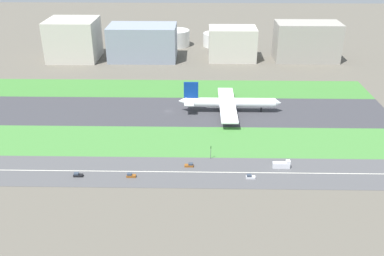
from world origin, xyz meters
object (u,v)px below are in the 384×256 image
(car_2, at_px, (78,175))
(cargo_warehouse, at_px, (307,42))
(terminal_building, at_px, (73,39))
(fuel_tank_centre, at_px, (217,40))
(office_tower, at_px, (232,44))
(fuel_tank_west, at_px, (176,38))
(traffic_light, at_px, (211,152))
(car_3, at_px, (131,175))
(airliner, at_px, (228,103))
(hangar_building, at_px, (143,42))
(car_1, at_px, (250,177))
(truck_0, at_px, (282,165))
(car_0, at_px, (189,165))

(car_2, xyz_separation_m, cargo_warehouse, (149.36, 192.00, 15.32))
(terminal_building, xyz_separation_m, fuel_tank_centre, (125.85, 45.00, -10.93))
(office_tower, relative_size, fuel_tank_west, 1.56)
(traffic_light, bearing_deg, car_3, -154.83)
(airliner, bearing_deg, hangar_building, 120.68)
(traffic_light, relative_size, fuel_tank_west, 0.28)
(fuel_tank_centre, bearing_deg, traffic_light, -92.63)
(car_2, relative_size, traffic_light, 0.61)
(car_1, height_order, car_3, same)
(car_2, xyz_separation_m, traffic_light, (63.55, 17.99, 3.37))
(car_3, distance_m, cargo_warehouse, 229.13)
(office_tower, distance_m, fuel_tank_west, 68.44)
(terminal_building, xyz_separation_m, hangar_building, (60.17, 0.00, -2.38))
(traffic_light, bearing_deg, hangar_building, 107.73)
(car_3, distance_m, fuel_tank_west, 237.27)
(airliner, height_order, traffic_light, airliner)
(hangar_building, bearing_deg, truck_0, -63.58)
(terminal_building, relative_size, cargo_warehouse, 0.77)
(terminal_building, bearing_deg, car_3, -68.02)
(car_0, height_order, fuel_tank_west, fuel_tank_west)
(car_3, bearing_deg, terminal_building, -68.02)
(traffic_light, relative_size, hangar_building, 0.12)
(airliner, height_order, fuel_tank_west, airliner)
(car_0, bearing_deg, fuel_tank_centre, 84.78)
(car_1, distance_m, cargo_warehouse, 204.10)
(car_3, xyz_separation_m, fuel_tank_centre, (48.35, 237.00, 5.29))
(car_3, xyz_separation_m, hangar_building, (-17.33, 192.00, 13.85))
(fuel_tank_centre, bearing_deg, car_1, -88.01)
(airliner, relative_size, hangar_building, 1.12)
(airliner, relative_size, office_tower, 1.61)
(truck_0, relative_size, fuel_tank_centre, 0.33)
(car_0, height_order, cargo_warehouse, cargo_warehouse)
(truck_0, bearing_deg, cargo_warehouse, 74.34)
(office_tower, bearing_deg, car_0, -100.16)
(car_3, xyz_separation_m, fuel_tank_west, (9.06, 237.00, 6.65))
(car_2, bearing_deg, office_tower, -114.00)
(hangar_building, bearing_deg, car_1, -68.95)
(car_2, relative_size, terminal_building, 0.11)
(car_3, height_order, office_tower, office_tower)
(car_1, bearing_deg, fuel_tank_west, -78.66)
(car_0, relative_size, cargo_warehouse, 0.08)
(hangar_building, relative_size, fuel_tank_centre, 2.25)
(car_2, xyz_separation_m, fuel_tank_centre, (73.61, 237.00, 5.29))
(truck_0, distance_m, fuel_tank_centre, 228.39)
(cargo_warehouse, distance_m, fuel_tank_west, 123.83)
(airliner, relative_size, traffic_light, 9.03)
(hangar_building, xyz_separation_m, fuel_tank_west, (26.39, 45.00, -7.20))
(car_2, distance_m, cargo_warehouse, 243.74)
(airliner, xyz_separation_m, car_2, (-75.56, -78.00, -5.31))
(car_3, height_order, fuel_tank_west, fuel_tank_west)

